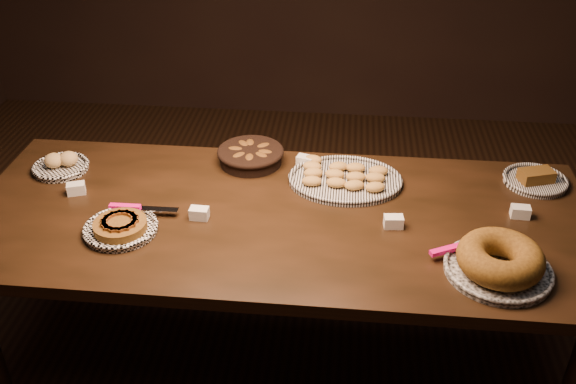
# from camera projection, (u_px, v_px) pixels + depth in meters

# --- Properties ---
(ground) EXTENTS (5.00, 5.00, 0.00)m
(ground) POSITION_uv_depth(u_px,v_px,m) (281.00, 353.00, 2.85)
(ground) COLOR black
(ground) RESTS_ON ground
(buffet_table) EXTENTS (2.40, 1.00, 0.75)m
(buffet_table) POSITION_uv_depth(u_px,v_px,m) (279.00, 230.00, 2.48)
(buffet_table) COLOR black
(buffet_table) RESTS_ON ground
(apple_tart_plate) EXTENTS (0.32, 0.27, 0.05)m
(apple_tart_plate) POSITION_uv_depth(u_px,v_px,m) (121.00, 227.00, 2.34)
(apple_tart_plate) COLOR white
(apple_tart_plate) RESTS_ON buffet_table
(madeleine_platter) EXTENTS (0.46, 0.38, 0.05)m
(madeleine_platter) POSITION_uv_depth(u_px,v_px,m) (344.00, 178.00, 2.63)
(madeleine_platter) COLOR black
(madeleine_platter) RESTS_ON buffet_table
(bundt_cake_plate) EXTENTS (0.41, 0.36, 0.11)m
(bundt_cake_plate) POSITION_uv_depth(u_px,v_px,m) (499.00, 261.00, 2.13)
(bundt_cake_plate) COLOR black
(bundt_cake_plate) RESTS_ON buffet_table
(croissant_basket) EXTENTS (0.34, 0.34, 0.07)m
(croissant_basket) POSITION_uv_depth(u_px,v_px,m) (251.00, 154.00, 2.76)
(croissant_basket) COLOR black
(croissant_basket) RESTS_ON buffet_table
(bread_roll_plate) EXTENTS (0.24, 0.24, 0.07)m
(bread_roll_plate) POSITION_uv_depth(u_px,v_px,m) (61.00, 164.00, 2.72)
(bread_roll_plate) COLOR white
(bread_roll_plate) RESTS_ON buffet_table
(loaf_plate) EXTENTS (0.26, 0.26, 0.06)m
(loaf_plate) POSITION_uv_depth(u_px,v_px,m) (535.00, 179.00, 2.63)
(loaf_plate) COLOR black
(loaf_plate) RESTS_ON buffet_table
(tent_cards) EXTENTS (1.81, 0.49, 0.04)m
(tent_cards) POSITION_uv_depth(u_px,v_px,m) (296.00, 198.00, 2.50)
(tent_cards) COLOR white
(tent_cards) RESTS_ON buffet_table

